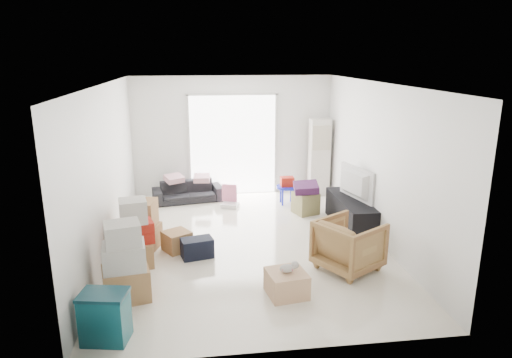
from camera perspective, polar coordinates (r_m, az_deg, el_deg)
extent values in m
cube|color=silver|center=(8.00, -1.03, -8.79)|extent=(4.50, 6.00, 0.24)
cube|color=white|center=(7.31, -1.14, 12.76)|extent=(4.50, 6.00, 0.24)
cube|color=white|center=(10.56, -2.98, 5.49)|extent=(4.50, 0.24, 2.70)
cube|color=white|center=(4.58, 3.32, -7.75)|extent=(4.50, 0.24, 2.70)
cube|color=white|center=(7.64, -19.05, 0.87)|extent=(0.24, 6.00, 2.70)
cube|color=white|center=(8.12, 15.79, 1.96)|extent=(0.24, 6.00, 2.70)
cube|color=white|center=(10.46, -2.90, 4.29)|extent=(2.00, 0.01, 2.30)
cube|color=silver|center=(10.42, -8.40, 4.10)|extent=(0.06, 0.04, 2.30)
cube|color=silver|center=(10.57, 2.53, 4.41)|extent=(0.06, 0.04, 2.30)
cube|color=silver|center=(10.29, -2.99, 10.57)|extent=(2.10, 0.04, 0.06)
cube|color=silver|center=(10.53, 7.91, 2.70)|extent=(0.45, 0.30, 1.75)
cube|color=black|center=(8.76, 11.71, -4.17)|extent=(0.49, 1.64, 0.55)
imported|color=black|center=(8.65, 11.84, -2.03)|extent=(0.84, 1.16, 0.14)
imported|color=black|center=(10.17, -8.53, -1.15)|extent=(1.57, 0.70, 0.59)
cube|color=#D99EA9|center=(10.07, -10.23, 0.75)|extent=(0.52, 0.49, 0.13)
cube|color=#D99EA9|center=(10.03, -6.81, 0.79)|extent=(0.36, 0.30, 0.12)
imported|color=#AC874C|center=(7.02, 11.55, -7.79)|extent=(1.10, 1.11, 0.85)
cube|color=#104F59|center=(5.68, -18.21, -17.43)|extent=(0.55, 0.43, 0.28)
cube|color=#104F59|center=(5.54, -18.45, -14.99)|extent=(0.55, 0.43, 0.28)
cube|color=#0C333D|center=(5.47, -18.60, -13.54)|extent=(0.58, 0.45, 0.04)
cube|color=olive|center=(6.41, -15.89, -12.45)|extent=(0.68, 0.61, 0.44)
cube|color=beige|center=(6.25, -16.15, -9.27)|extent=(0.60, 0.52, 0.34)
cube|color=beige|center=(6.12, -16.37, -6.58)|extent=(0.52, 0.48, 0.29)
cube|color=olive|center=(7.35, -14.75, -8.93)|extent=(0.58, 0.58, 0.37)
cube|color=red|center=(7.25, -14.89, -6.96)|extent=(0.63, 0.48, 0.17)
cube|color=red|center=(7.19, -14.98, -5.79)|extent=(0.62, 0.50, 0.15)
cube|color=beige|center=(7.11, -15.12, -3.88)|extent=(0.46, 0.44, 0.36)
cube|color=olive|center=(7.95, -13.97, -6.93)|extent=(0.65, 0.59, 0.39)
cube|color=olive|center=(7.81, -14.16, -4.16)|extent=(0.54, 0.54, 0.42)
cube|color=olive|center=(7.72, -9.87, -7.64)|extent=(0.54, 0.54, 0.33)
cube|color=black|center=(7.42, -7.37, -8.54)|extent=(0.55, 0.40, 0.32)
cube|color=#9A9459|center=(9.37, 6.21, -2.99)|extent=(0.56, 0.56, 0.44)
cube|color=#481E4C|center=(9.28, 6.26, -1.30)|extent=(0.54, 0.54, 0.14)
cylinder|color=#121DC6|center=(9.88, 3.90, -0.99)|extent=(0.47, 0.47, 0.04)
cylinder|color=#121DC6|center=(10.07, 4.40, -1.87)|extent=(0.04, 0.04, 0.36)
cylinder|color=#121DC6|center=(10.02, 3.10, -1.93)|extent=(0.04, 0.04, 0.36)
cylinder|color=#121DC6|center=(9.80, 3.34, -2.33)|extent=(0.04, 0.04, 0.36)
cylinder|color=#121DC6|center=(9.85, 4.67, -2.27)|extent=(0.04, 0.04, 0.36)
cube|color=red|center=(9.84, 3.91, -0.32)|extent=(0.28, 0.22, 0.20)
cube|color=silver|center=(9.75, -3.26, -3.26)|extent=(0.43, 0.40, 0.09)
cube|color=pink|center=(9.81, -3.33, -1.73)|extent=(0.32, 0.15, 0.38)
cube|color=tan|center=(6.31, 3.85, -12.88)|extent=(0.57, 0.57, 0.33)
ellipsoid|color=#B2ADA8|center=(6.21, 3.88, -11.08)|extent=(0.20, 0.14, 0.11)
cube|color=red|center=(6.20, 3.89, -11.05)|extent=(0.14, 0.11, 0.03)
sphere|color=#B2ADA8|center=(6.24, 4.90, -10.65)|extent=(0.11, 0.11, 0.11)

